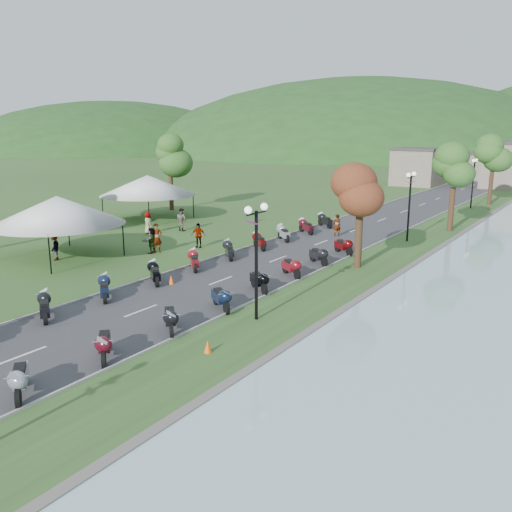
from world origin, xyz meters
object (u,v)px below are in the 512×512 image
Objects in this scene: pedestrian_a at (157,253)px; pedestrian_b at (182,231)px; vendor_tent_main at (59,227)px; pedestrian_c at (56,260)px.

pedestrian_a is 7.95m from pedestrian_b.
vendor_tent_main is 3.03× the size of pedestrian_b.
pedestrian_a is 1.13× the size of pedestrian_c.
pedestrian_b reaches higher than pedestrian_c.
pedestrian_a is (4.01, 4.58, -2.00)m from vendor_tent_main.
pedestrian_a is at bearing 48.80° from vendor_tent_main.
pedestrian_c is at bearing -75.42° from vendor_tent_main.
pedestrian_a is at bearing 105.70° from pedestrian_c.
pedestrian_c is at bearing 170.38° from pedestrian_a.
pedestrian_c is at bearing 100.29° from pedestrian_b.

